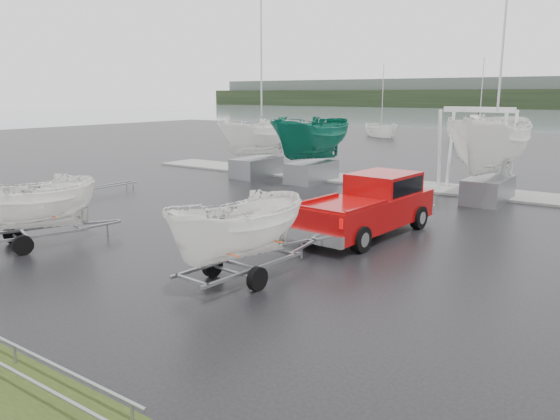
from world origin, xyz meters
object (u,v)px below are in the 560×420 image
object	(u,v)px
trailer_hitched	(238,176)
pickup_truck	(372,203)
boat_hoist	(477,138)
trailer_parked	(17,160)

from	to	relation	value
trailer_hitched	pickup_truck	bearing A→B (deg)	90.00
pickup_truck	boat_hoist	distance (m)	10.15
pickup_truck	trailer_hitched	world-z (taller)	trailer_hitched
trailer_hitched	boat_hoist	size ratio (longest dim) A/B	1.23
pickup_truck	trailer_hitched	distance (m)	6.76
trailer_parked	boat_hoist	world-z (taller)	trailer_parked
trailer_parked	trailer_hitched	bearing A→B (deg)	30.59
trailer_parked	boat_hoist	bearing A→B (deg)	83.87
pickup_truck	trailer_parked	world-z (taller)	trailer_parked
trailer_hitched	trailer_parked	xyz separation A→B (m)	(-7.48, -1.52, 0.03)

